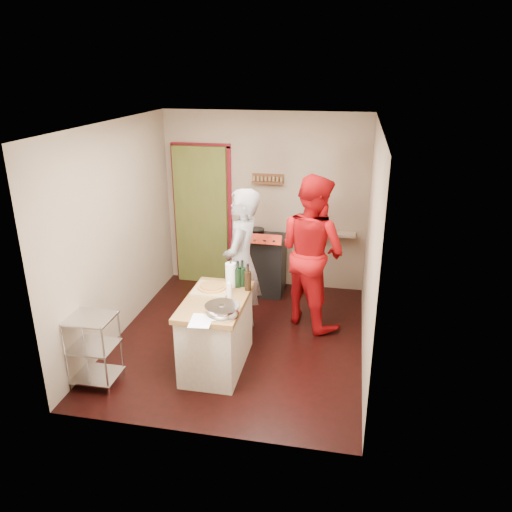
{
  "coord_description": "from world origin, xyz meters",
  "views": [
    {
      "loc": [
        1.25,
        -5.29,
        3.18
      ],
      "look_at": [
        0.21,
        0.0,
        1.12
      ],
      "focal_mm": 35.0,
      "sensor_mm": 36.0,
      "label": 1
    }
  ],
  "objects_px": {
    "stove": "(264,264)",
    "person_stripe": "(241,264)",
    "island": "(217,330)",
    "person_red": "(312,251)",
    "wire_shelving": "(93,347)"
  },
  "relations": [
    {
      "from": "wire_shelving",
      "to": "person_red",
      "type": "bearing_deg",
      "value": 41.2
    },
    {
      "from": "stove",
      "to": "wire_shelving",
      "type": "relative_size",
      "value": 1.26
    },
    {
      "from": "person_red",
      "to": "island",
      "type": "bearing_deg",
      "value": 93.06
    },
    {
      "from": "wire_shelving",
      "to": "person_red",
      "type": "xyz_separation_m",
      "value": [
        2.09,
        1.83,
        0.55
      ]
    },
    {
      "from": "person_stripe",
      "to": "island",
      "type": "bearing_deg",
      "value": -3.62
    },
    {
      "from": "person_stripe",
      "to": "stove",
      "type": "bearing_deg",
      "value": -177.85
    },
    {
      "from": "stove",
      "to": "person_stripe",
      "type": "distance_m",
      "value": 1.35
    },
    {
      "from": "island",
      "to": "person_red",
      "type": "distance_m",
      "value": 1.64
    },
    {
      "from": "person_red",
      "to": "stove",
      "type": "bearing_deg",
      "value": -6.72
    },
    {
      "from": "stove",
      "to": "wire_shelving",
      "type": "xyz_separation_m",
      "value": [
        -1.33,
        -2.62,
        -0.01
      ]
    },
    {
      "from": "wire_shelving",
      "to": "person_red",
      "type": "distance_m",
      "value": 2.83
    },
    {
      "from": "island",
      "to": "wire_shelving",
      "type": "bearing_deg",
      "value": -153.72
    },
    {
      "from": "stove",
      "to": "person_stripe",
      "type": "xyz_separation_m",
      "value": [
        -0.05,
        -1.26,
        0.48
      ]
    },
    {
      "from": "stove",
      "to": "wire_shelving",
      "type": "height_order",
      "value": "stove"
    },
    {
      "from": "wire_shelving",
      "to": "person_red",
      "type": "height_order",
      "value": "person_red"
    }
  ]
}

